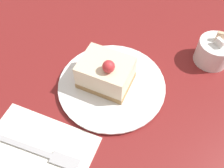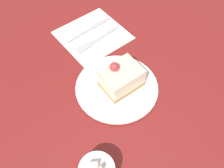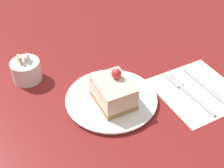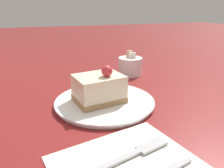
{
  "view_description": "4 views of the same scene",
  "coord_description": "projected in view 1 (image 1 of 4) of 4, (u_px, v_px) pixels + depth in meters",
  "views": [
    {
      "loc": [
        0.27,
        0.2,
        0.45
      ],
      "look_at": [
        0.04,
        0.04,
        0.05
      ],
      "focal_mm": 40.0,
      "sensor_mm": 36.0,
      "label": 1
    },
    {
      "loc": [
        -0.33,
        0.21,
        0.58
      ],
      "look_at": [
        0.02,
        0.04,
        0.04
      ],
      "focal_mm": 40.0,
      "sensor_mm": 36.0,
      "label": 2
    },
    {
      "loc": [
        -0.13,
        -0.53,
        0.55
      ],
      "look_at": [
        0.02,
        0.04,
        0.04
      ],
      "focal_mm": 50.0,
      "sensor_mm": 36.0,
      "label": 3
    },
    {
      "loc": [
        0.47,
        -0.1,
        0.22
      ],
      "look_at": [
        0.02,
        0.04,
        0.05
      ],
      "focal_mm": 35.0,
      "sensor_mm": 36.0,
      "label": 4
    }
  ],
  "objects": [
    {
      "name": "sugar_bowl",
      "position": [
        214.0,
        51.0,
        0.57
      ],
      "size": [
        0.08,
        0.08,
        0.08
      ],
      "color": "white",
      "rests_on": "ground_plane"
    },
    {
      "name": "fork",
      "position": [
        42.0,
        153.0,
        0.46
      ],
      "size": [
        0.06,
        0.18,
        0.0
      ],
      "rotation": [
        0.0,
        0.0,
        0.27
      ],
      "color": "#B2B2B7",
      "rests_on": "napkin"
    },
    {
      "name": "plate",
      "position": [
        112.0,
        85.0,
        0.54
      ],
      "size": [
        0.23,
        0.23,
        0.01
      ],
      "color": "white",
      "rests_on": "ground_plane"
    },
    {
      "name": "napkin",
      "position": [
        26.0,
        165.0,
        0.45
      ],
      "size": [
        0.24,
        0.24,
        0.0
      ],
      "rotation": [
        0.0,
        0.0,
        0.22
      ],
      "color": "white",
      "rests_on": "ground_plane"
    },
    {
      "name": "ground_plane",
      "position": [
        108.0,
        76.0,
        0.56
      ],
      "size": [
        4.0,
        4.0,
        0.0
      ],
      "primitive_type": "plane",
      "color": "maroon"
    },
    {
      "name": "cake_slice",
      "position": [
        106.0,
        73.0,
        0.52
      ],
      "size": [
        0.1,
        0.12,
        0.09
      ],
      "rotation": [
        0.0,
        0.0,
        0.19
      ],
      "color": "#AD8451",
      "rests_on": "plate"
    }
  ]
}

